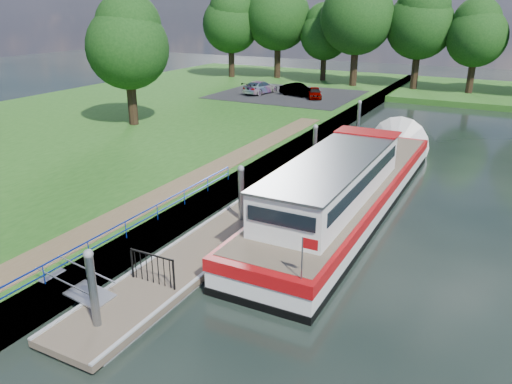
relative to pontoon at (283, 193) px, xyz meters
The scene contains 16 objects.
ground 13.00m from the pontoon, 90.00° to the right, with size 160.00×160.00×0.00m, color black.
riverbank 18.11m from the pontoon, behind, with size 32.00×90.00×0.78m, color #204F16.
bank_edge 3.25m from the pontoon, 141.89° to the left, with size 1.10×90.00×0.78m, color #473D2D.
footpath 6.69m from the pontoon, 131.35° to the right, with size 1.60×40.00×0.05m, color brown.
carpark 27.32m from the pontoon, 113.75° to the left, with size 14.00×12.00×0.06m, color black.
blue_fence 10.43m from the pontoon, 105.38° to the right, with size 0.04×18.04×0.72m.
pontoon is the anchor object (origin of this frame).
mooring_piles 1.10m from the pontoon, ahead, with size 0.30×27.30×3.55m.
gangway 12.64m from the pontoon, 98.42° to the right, with size 2.58×1.00×0.92m.
gate_panel 10.84m from the pontoon, 90.00° to the right, with size 1.85×0.05×1.15m.
barge 3.72m from the pontoon, ahead, with size 4.36×21.15×4.78m.
horizon_trees 36.55m from the pontoon, 92.58° to the left, with size 54.38×10.03×12.87m.
bank_tree_a 18.78m from the pontoon, 156.11° to the left, with size 6.12×6.12×9.72m.
car_a 25.31m from the pontoon, 107.52° to the left, with size 1.27×3.16×1.08m, color #999999.
car_b 26.44m from the pontoon, 111.45° to the left, with size 1.32×3.79×1.25m, color #999999.
car_c 27.79m from the pontoon, 119.54° to the left, with size 1.85×4.55×1.32m, color #999999.
Camera 1 is at (10.18, -9.59, 9.50)m, focal length 35.00 mm.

